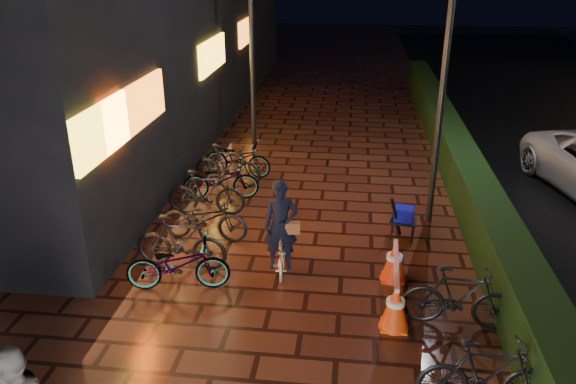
# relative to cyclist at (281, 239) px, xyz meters

# --- Properties ---
(ground) EXTENTS (80.00, 80.00, 0.00)m
(ground) POSITION_rel_cyclist_xyz_m (0.52, -1.75, -0.65)
(ground) COLOR #381911
(ground) RESTS_ON ground
(hedge) EXTENTS (0.70, 20.00, 1.00)m
(hedge) POSITION_rel_cyclist_xyz_m (3.82, 6.25, -0.15)
(hedge) COLOR black
(hedge) RESTS_ON ground
(lamp_post_hedge) EXTENTS (0.48, 0.14, 5.01)m
(lamp_post_hedge) POSITION_rel_cyclist_xyz_m (2.87, 2.44, 2.10)
(lamp_post_hedge) COLOR black
(lamp_post_hedge) RESTS_ON ground
(lamp_post_sf) EXTENTS (0.50, 0.20, 5.23)m
(lamp_post_sf) POSITION_rel_cyclist_xyz_m (-1.77, 7.25, 2.23)
(lamp_post_sf) COLOR black
(lamp_post_sf) RESTS_ON ground
(cyclist) EXTENTS (0.66, 1.26, 1.76)m
(cyclist) POSITION_rel_cyclist_xyz_m (0.00, 0.00, 0.00)
(cyclist) COLOR silver
(cyclist) RESTS_ON ground
(traffic_barrier) EXTENTS (0.53, 1.85, 0.75)m
(traffic_barrier) POSITION_rel_cyclist_xyz_m (1.96, -0.73, -0.28)
(traffic_barrier) COLOR red
(traffic_barrier) RESTS_ON ground
(cart_assembly) EXTENTS (0.60, 0.52, 0.96)m
(cart_assembly) POSITION_rel_cyclist_xyz_m (2.24, 1.56, -0.16)
(cart_assembly) COLOR black
(cart_assembly) RESTS_ON ground
(parked_bikes_storefront) EXTENTS (2.04, 6.22, 1.02)m
(parked_bikes_storefront) POSITION_rel_cyclist_xyz_m (-1.77, 1.99, -0.17)
(parked_bikes_storefront) COLOR black
(parked_bikes_storefront) RESTS_ON ground
(parked_bikes_hedge) EXTENTS (1.78, 2.26, 1.02)m
(parked_bikes_hedge) POSITION_rel_cyclist_xyz_m (2.91, -2.13, -0.14)
(parked_bikes_hedge) COLOR black
(parked_bikes_hedge) RESTS_ON ground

